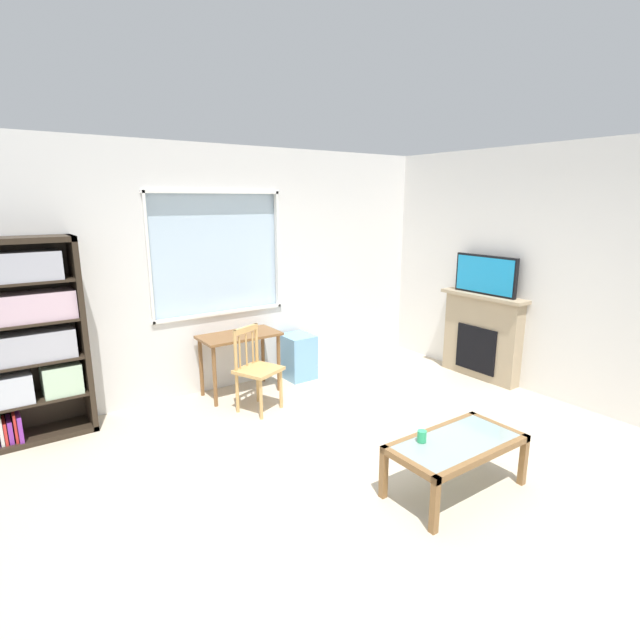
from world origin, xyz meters
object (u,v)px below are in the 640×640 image
Objects in this scene: plastic_drawer_unit at (298,356)px; coffee_table at (456,448)px; tv at (485,275)px; sippy_cup at (422,436)px; desk_under_window at (240,344)px; bookshelf at (29,336)px; wooden_chair at (256,368)px; fireplace at (481,336)px.

plastic_drawer_unit is 0.52× the size of coffee_table.
tv reaches higher than sippy_cup.
tv is 9.43× the size of sippy_cup.
desk_under_window is 2.63m from sippy_cup.
tv is at bearing 33.67° from coffee_table.
bookshelf is 2.22× the size of tv.
desk_under_window is 0.84× the size of coffee_table.
desk_under_window reaches higher than coffee_table.
wooden_chair is 0.79× the size of fireplace.
bookshelf reaches higher than fireplace.
fireplace is 12.64× the size of sippy_cup.
bookshelf is at bearing 129.61° from sippy_cup.
sippy_cup is (-2.48, -1.35, -0.84)m from tv.
wooden_chair reaches higher than plastic_drawer_unit.
tv reaches higher than plastic_drawer_unit.
fireplace reaches higher than wooden_chair.
sippy_cup is (0.21, -2.61, -0.13)m from desk_under_window.
wooden_chair is at bearing -147.47° from plastic_drawer_unit.
desk_under_window is 10.01× the size of sippy_cup.
coffee_table is (2.48, -2.87, -0.64)m from bookshelf.
desk_under_window is at bearing 82.25° from wooden_chair.
bookshelf is at bearing 163.87° from tv.
plastic_drawer_unit is at bearing 77.22° from sippy_cup.
bookshelf reaches higher than plastic_drawer_unit.
plastic_drawer_unit is (0.89, 0.57, -0.19)m from wooden_chair.
fireplace is 2.84m from sippy_cup.
wooden_chair is (-0.07, -0.52, -0.13)m from desk_under_window.
plastic_drawer_unit is 2.32m from fireplace.
plastic_drawer_unit is 2.51m from tv.
fireplace reaches higher than plastic_drawer_unit.
fireplace is 0.77m from tv.
bookshelf is 3.84m from coffee_table.
bookshelf is 3.57m from sippy_cup.
sippy_cup reaches higher than coffee_table.
coffee_table is 11.87× the size of sippy_cup.
wooden_chair is at bearing 97.72° from sippy_cup.
wooden_chair is 2.12m from sippy_cup.
coffee_table is (0.51, -2.24, -0.10)m from wooden_chair.
sippy_cup is (-0.23, 0.14, 0.11)m from coffee_table.
wooden_chair reaches higher than desk_under_window.
coffee_table is at bearing -49.11° from bookshelf.
plastic_drawer_unit reaches higher than coffee_table.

